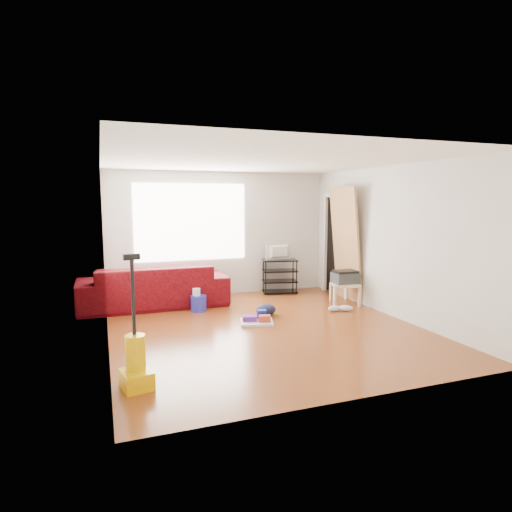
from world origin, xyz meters
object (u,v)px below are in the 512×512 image
object	(u,v)px
vacuum	(136,363)
cleaning_tray	(257,320)
tv_stand	(280,276)
backpack	(266,316)
side_table	(345,286)
sofa	(154,306)
bucket	(199,311)

from	to	relation	value
vacuum	cleaning_tray	bearing A→B (deg)	30.12
tv_stand	backpack	distance (m)	1.85
cleaning_tray	vacuum	distance (m)	2.66
tv_stand	side_table	distance (m)	1.53
sofa	side_table	world-z (taller)	side_table
vacuum	bucket	bearing A→B (deg)	54.22
cleaning_tray	bucket	bearing A→B (deg)	123.85
bucket	vacuum	bearing A→B (deg)	-114.23
sofa	side_table	size ratio (longest dim) A/B	4.13
vacuum	tv_stand	bearing A→B (deg)	37.71
tv_stand	cleaning_tray	world-z (taller)	tv_stand
side_table	bucket	distance (m)	2.74
cleaning_tray	sofa	bearing A→B (deg)	130.04
bucket	backpack	world-z (taller)	bucket
side_table	backpack	xyz separation A→B (m)	(-1.68, -0.25, -0.34)
sofa	bucket	bearing A→B (deg)	138.63
side_table	cleaning_tray	distance (m)	2.08
sofa	side_table	xyz separation A→B (m)	(3.37, -1.05, 0.34)
tv_stand	vacuum	distance (m)	4.89
sofa	backpack	world-z (taller)	sofa
tv_stand	bucket	bearing A→B (deg)	-142.69
tv_stand	side_table	bearing A→B (deg)	-47.50
sofa	cleaning_tray	bearing A→B (deg)	130.04
side_table	bucket	size ratio (longest dim) A/B	2.30
sofa	vacuum	distance (m)	3.49
side_table	cleaning_tray	bearing A→B (deg)	-162.61
tv_stand	bucket	xyz separation A→B (m)	(-1.92, -0.88, -0.36)
cleaning_tray	backpack	xyz separation A→B (m)	(0.29, 0.37, -0.06)
side_table	backpack	size ratio (longest dim) A/B	1.80
bucket	vacuum	size ratio (longest dim) A/B	0.20
tv_stand	bucket	size ratio (longest dim) A/B	2.80
sofa	bucket	xyz separation A→B (m)	(0.69, -0.61, 0.00)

